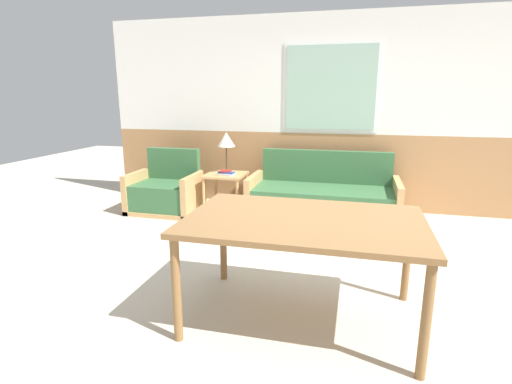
% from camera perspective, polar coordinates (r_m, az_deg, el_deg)
% --- Properties ---
extents(ground_plane, '(16.00, 16.00, 0.00)m').
position_cam_1_polar(ground_plane, '(3.56, 11.12, -13.61)').
color(ground_plane, beige).
extents(wall_back, '(7.20, 0.09, 2.70)m').
position_cam_1_polar(wall_back, '(5.80, 13.22, 10.92)').
color(wall_back, '#AD7A4C').
rests_on(wall_back, ground_plane).
extents(couch, '(1.95, 0.84, 0.87)m').
position_cam_1_polar(couch, '(5.40, 9.51, -1.02)').
color(couch, tan).
rests_on(couch, ground_plane).
extents(armchair, '(0.95, 0.72, 0.86)m').
position_cam_1_polar(armchair, '(5.78, -12.74, -0.15)').
color(armchair, tan).
rests_on(armchair, ground_plane).
extents(side_table, '(0.54, 0.54, 0.55)m').
position_cam_1_polar(side_table, '(5.57, -4.34, 1.69)').
color(side_table, tan).
rests_on(side_table, ground_plane).
extents(table_lamp, '(0.25, 0.25, 0.56)m').
position_cam_1_polar(table_lamp, '(5.57, -4.29, 7.35)').
color(table_lamp, '#4C3823').
rests_on(table_lamp, side_table).
extents(book_stack, '(0.23, 0.18, 0.07)m').
position_cam_1_polar(book_stack, '(5.44, -4.28, 2.72)').
color(book_stack, white).
rests_on(book_stack, side_table).
extents(dining_table, '(1.66, 1.07, 0.78)m').
position_cam_1_polar(dining_table, '(2.85, 6.84, -5.11)').
color(dining_table, olive).
rests_on(dining_table, ground_plane).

